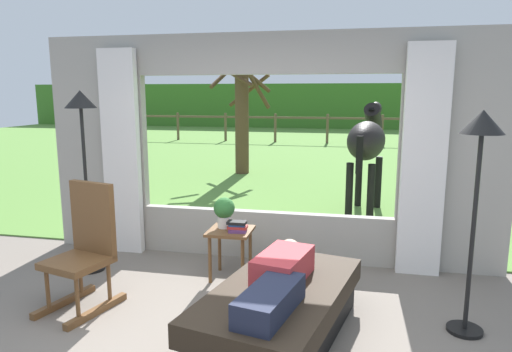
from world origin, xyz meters
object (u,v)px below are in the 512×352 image
Objects in this scene: side_table at (230,238)px; potted_plant at (224,210)px; recliner_sofa at (280,310)px; rocking_chair at (85,247)px; floor_lamp_right at (480,156)px; reclining_person at (279,276)px; horse at (367,141)px; pasture_tree at (242,111)px; book_stack at (237,227)px; floor_lamp_left at (82,127)px.

side_table is 0.29m from potted_plant.
rocking_chair reaches higher than recliner_sofa.
floor_lamp_right is at bearing -17.34° from side_table.
reclining_person reaches higher than recliner_sofa.
reclining_person is at bearing -58.07° from side_table.
reclining_person is at bearing -90.03° from horse.
side_table is at bearing 135.64° from recliner_sofa.
pasture_tree is at bearing 142.24° from horse.
floor_lamp_right is (1.45, 0.38, 1.22)m from recliner_sofa.
rocking_chair reaches higher than side_table.
reclining_person is 7.08× the size of book_stack.
potted_plant is at bearing 137.10° from recliner_sofa.
floor_lamp_left is at bearing 168.59° from reclining_person.
pasture_tree is at bearing 118.56° from recliner_sofa.
book_stack is (-0.60, 1.04, 0.05)m from reclining_person.
reclining_person is at bearing -23.94° from floor_lamp_left.
pasture_tree reaches higher than reclining_person.
book_stack is at bearing 163.44° from floor_lamp_right.
horse is (0.73, 4.07, 0.94)m from recliner_sofa.
floor_lamp_left is at bearing -173.27° from potted_plant.
floor_lamp_left is at bearing -178.11° from book_stack.
recliner_sofa is 1.44m from potted_plant.
side_table is 0.29× the size of horse.
horse is 0.67× the size of pasture_tree.
book_stack reaches higher than side_table.
floor_lamp_left is at bearing -91.68° from pasture_tree.
recliner_sofa is 7.52m from pasture_tree.
reclining_person is 7.52m from pasture_tree.
pasture_tree reaches higher than horse.
recliner_sofa is at bearing 8.96° from rocking_chair.
rocking_chair reaches higher than reclining_person.
floor_lamp_left is 1.08× the size of floor_lamp_right.
potted_plant is at bearing 6.73° from floor_lamp_left.
floor_lamp_left reaches higher than floor_lamp_right.
floor_lamp_right is at bearing -18.16° from potted_plant.
side_table is at bearing 162.66° from floor_lamp_right.
reclining_person is at bearing -163.35° from floor_lamp_right.
recliner_sofa is at bearing -22.88° from floor_lamp_left.
recliner_sofa is at bearing -73.97° from pasture_tree.
reclining_person is 1.40m from potted_plant.
horse is at bearing 46.67° from floor_lamp_left.
floor_lamp_left is (-2.23, 0.99, 1.04)m from reclining_person.
side_table is at bearing -36.87° from potted_plant.
floor_lamp_right is at bearing 27.39° from recliner_sofa.
rocking_chair is at bearing -176.43° from floor_lamp_right.
horse is (1.49, 2.96, 0.45)m from potted_plant.
horse is at bearing 92.54° from reclining_person.
floor_lamp_left reaches higher than recliner_sofa.
recliner_sofa is 0.96× the size of floor_lamp_left.
floor_lamp_right is at bearing -68.90° from horse.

